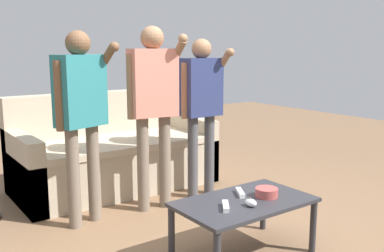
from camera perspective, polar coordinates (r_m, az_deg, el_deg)
name	(u,v)px	position (r m, az deg, el deg)	size (l,w,h in m)	color
ground_plane	(210,246)	(3.15, 2.39, -15.38)	(12.00, 12.00, 0.00)	brown
couch	(113,155)	(4.40, -10.29, -3.78)	(1.89, 0.92, 0.92)	#B7A88E
coffee_table	(244,207)	(2.91, 6.85, -10.52)	(0.89, 0.53, 0.38)	#2D2D33
snack_bowl	(267,192)	(2.97, 9.73, -8.56)	(0.15, 0.15, 0.06)	#B24C47
game_remote_nunchuk	(251,203)	(2.78, 7.70, -9.90)	(0.06, 0.09, 0.05)	white
player_left	(81,105)	(3.37, -14.33, 2.64)	(0.48, 0.31, 1.49)	#756656
player_center	(153,96)	(3.60, -5.09, 3.88)	(0.45, 0.36, 1.53)	#756656
player_right	(202,99)	(3.94, 1.26, 3.57)	(0.42, 0.32, 1.44)	#47474C
game_remote_wand_near	(226,206)	(2.73, 4.43, -10.43)	(0.12, 0.15, 0.03)	white
game_remote_wand_far	(240,193)	(2.99, 6.31, -8.65)	(0.11, 0.15, 0.03)	white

